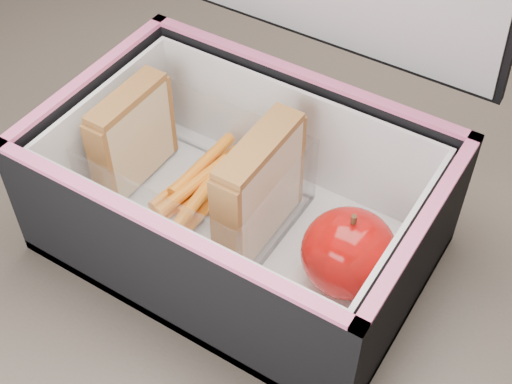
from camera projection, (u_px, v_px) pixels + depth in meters
kitchen_table at (322, 298)px, 0.72m from camera, size 1.20×0.80×0.75m
lunch_bag at (243, 186)px, 0.60m from camera, size 0.32×0.27×0.32m
plastic_tub at (194, 175)px, 0.64m from camera, size 0.18×0.13×0.07m
sandwich_left at (132, 136)px, 0.65m from camera, size 0.02×0.09×0.10m
sandwich_right at (259, 189)px, 0.60m from camera, size 0.03×0.10×0.11m
carrot_sticks at (201, 188)px, 0.65m from camera, size 0.05×0.15×0.03m
paper_napkin at (341, 276)px, 0.60m from camera, size 0.08×0.08×0.01m
red_apple at (349, 253)px, 0.57m from camera, size 0.10×0.10×0.08m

